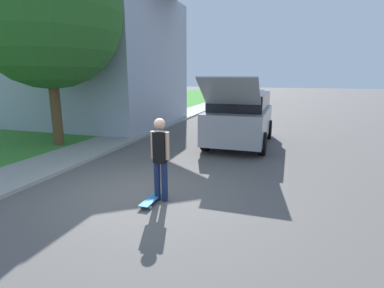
{
  "coord_description": "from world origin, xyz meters",
  "views": [
    {
      "loc": [
        3.07,
        -5.71,
        2.62
      ],
      "look_at": [
        0.77,
        1.37,
        0.9
      ],
      "focal_mm": 28.0,
      "sensor_mm": 36.0,
      "label": 1
    }
  ],
  "objects": [
    {
      "name": "sidewalk",
      "position": [
        -3.6,
        6.0,
        0.05
      ],
      "size": [
        1.8,
        80.0,
        0.1
      ],
      "color": "gray",
      "rests_on": "ground_plane"
    },
    {
      "name": "lawn_tree_near",
      "position": [
        -5.05,
        3.16,
        4.69
      ],
      "size": [
        5.15,
        5.15,
        7.19
      ],
      "color": "brown",
      "rests_on": "lawn"
    },
    {
      "name": "lawn",
      "position": [
        -8.0,
        6.0,
        0.04
      ],
      "size": [
        10.0,
        80.0,
        0.08
      ],
      "color": "#387F2D",
      "rests_on": "ground_plane"
    },
    {
      "name": "car_down_street",
      "position": [
        0.03,
        21.61,
        0.63
      ],
      "size": [
        1.93,
        4.58,
        1.31
      ],
      "color": "navy",
      "rests_on": "ground_plane"
    },
    {
      "name": "ground_plane",
      "position": [
        0.0,
        0.0,
        0.0
      ],
      "size": [
        120.0,
        120.0,
        0.0
      ],
      "primitive_type": "plane",
      "color": "#54514F"
    },
    {
      "name": "skateboarder",
      "position": [
        0.6,
        -0.23,
        1.0
      ],
      "size": [
        0.41,
        0.23,
        1.77
      ],
      "color": "#192347",
      "rests_on": "ground_plane"
    },
    {
      "name": "suv_parked",
      "position": [
        1.33,
        5.67,
        1.06
      ],
      "size": [
        2.2,
        5.21,
        2.58
      ],
      "color": "gray",
      "rests_on": "ground_plane"
    },
    {
      "name": "skateboard",
      "position": [
        0.46,
        -0.43,
        0.08
      ],
      "size": [
        0.23,
        0.79,
        0.1
      ],
      "color": "#236B99",
      "rests_on": "ground_plane"
    },
    {
      "name": "house",
      "position": [
        -7.81,
        8.46,
        4.78
      ],
      "size": [
        10.38,
        7.91,
        9.04
      ],
      "color": "#99A3B2",
      "rests_on": "lawn"
    }
  ]
}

